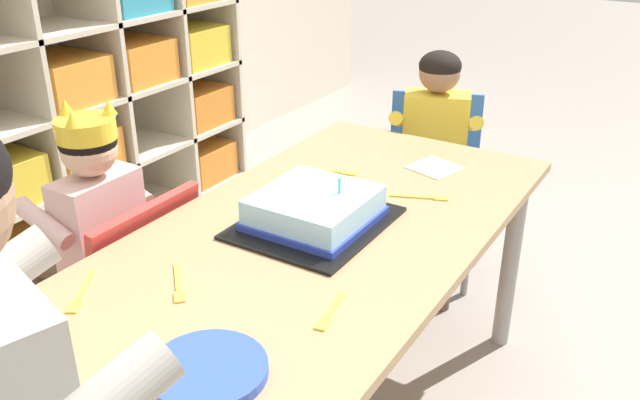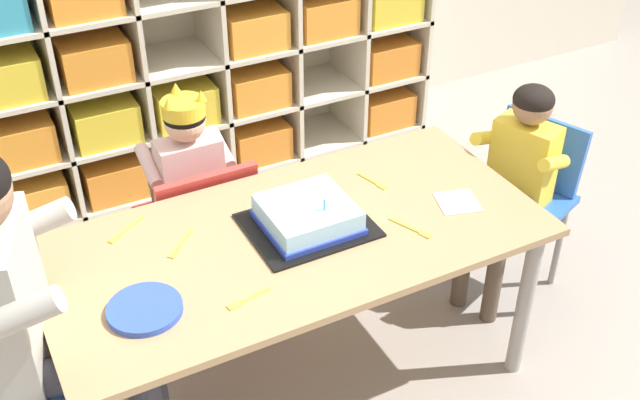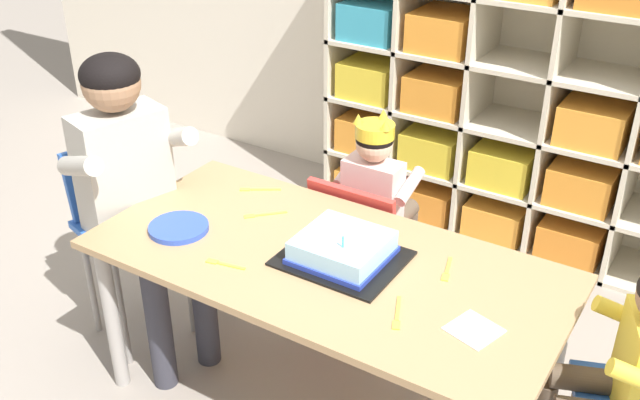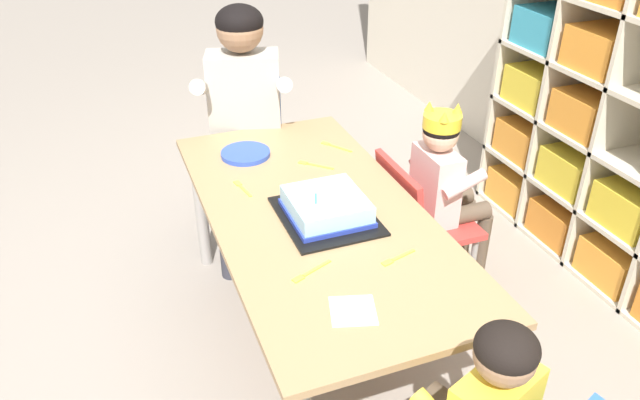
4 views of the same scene
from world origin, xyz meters
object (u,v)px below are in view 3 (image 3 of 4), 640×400
object	(u,v)px
classroom_chair_blue	(363,236)
fork_scattered_mid_table	(223,264)
fork_at_table_front_edge	(397,315)
fork_near_child_seat	(263,215)
activity_table	(324,277)
child_with_crown	(378,190)
classroom_chair_adult_side	(125,219)
adult_helper_seated	(133,177)
fork_beside_plate_stack	(258,189)
paper_plate_stack	(179,228)
guest_at_table_side	(624,368)
birthday_cake_on_tray	(342,250)
fork_near_cake_tray	(447,271)

from	to	relation	value
classroom_chair_blue	fork_scattered_mid_table	xyz separation A→B (m)	(-0.11, -0.66, 0.21)
fork_at_table_front_edge	fork_near_child_seat	size ratio (longest dim) A/B	1.22
activity_table	child_with_crown	bearing A→B (deg)	102.30
classroom_chair_adult_side	adult_helper_seated	bearing A→B (deg)	-90.00
child_with_crown	fork_beside_plate_stack	distance (m)	0.46
classroom_chair_adult_side	fork_at_table_front_edge	xyz separation A→B (m)	(1.14, -0.12, 0.12)
classroom_chair_blue	paper_plate_stack	size ratio (longest dim) A/B	3.28
guest_at_table_side	adult_helper_seated	bearing A→B (deg)	-107.09
child_with_crown	adult_helper_seated	world-z (taller)	adult_helper_seated
activity_table	birthday_cake_on_tray	world-z (taller)	birthday_cake_on_tray
adult_helper_seated	birthday_cake_on_tray	xyz separation A→B (m)	(0.78, 0.07, -0.06)
child_with_crown	paper_plate_stack	bearing A→B (deg)	63.21
birthday_cake_on_tray	classroom_chair_blue	bearing A→B (deg)	111.21
adult_helper_seated	birthday_cake_on_tray	distance (m)	0.78
classroom_chair_adult_side	fork_near_cake_tray	distance (m)	1.19
adult_helper_seated	birthday_cake_on_tray	bearing A→B (deg)	-68.53
fork_scattered_mid_table	classroom_chair_blue	bearing A→B (deg)	70.27
child_with_crown	birthday_cake_on_tray	bearing A→B (deg)	107.42
classroom_chair_blue	classroom_chair_adult_side	bearing A→B (deg)	34.43
classroom_chair_blue	fork_beside_plate_stack	size ratio (longest dim) A/B	4.83
fork_at_table_front_edge	fork_near_child_seat	world-z (taller)	same
fork_near_child_seat	fork_near_cake_tray	size ratio (longest dim) A/B	0.91
guest_at_table_side	birthday_cake_on_tray	world-z (taller)	guest_at_table_side
fork_scattered_mid_table	classroom_chair_adult_side	bearing A→B (deg)	153.08
activity_table	fork_at_table_front_edge	size ratio (longest dim) A/B	10.41
fork_near_child_seat	child_with_crown	bearing A→B (deg)	23.84
fork_beside_plate_stack	fork_at_table_front_edge	bearing A→B (deg)	-59.71
paper_plate_stack	fork_at_table_front_edge	distance (m)	0.78
birthday_cake_on_tray	paper_plate_stack	distance (m)	0.54
child_with_crown	classroom_chair_adult_side	world-z (taller)	child_with_crown
classroom_chair_adult_side	fork_beside_plate_stack	size ratio (longest dim) A/B	5.71
fork_at_table_front_edge	activity_table	bearing A→B (deg)	43.83
adult_helper_seated	fork_near_child_seat	size ratio (longest dim) A/B	9.73
birthday_cake_on_tray	fork_near_child_seat	distance (m)	0.37
child_with_crown	fork_near_child_seat	bearing A→B (deg)	69.17
fork_at_table_front_edge	fork_beside_plate_stack	bearing A→B (deg)	40.24
activity_table	fork_near_child_seat	size ratio (longest dim) A/B	12.71
fork_scattered_mid_table	child_with_crown	bearing A→B (deg)	71.51
paper_plate_stack	fork_at_table_front_edge	xyz separation A→B (m)	(0.78, -0.02, -0.01)
activity_table	adult_helper_seated	xyz separation A→B (m)	(-0.73, -0.05, 0.16)
child_with_crown	adult_helper_seated	xyz separation A→B (m)	(-0.60, -0.63, 0.16)
birthday_cake_on_tray	fork_at_table_front_edge	xyz separation A→B (m)	(0.26, -0.15, -0.03)
activity_table	adult_helper_seated	size ratio (longest dim) A/B	1.31
classroom_chair_adult_side	fork_scattered_mid_table	size ratio (longest dim) A/B	5.82
fork_at_table_front_edge	fork_scattered_mid_table	distance (m)	0.55
classroom_chair_blue	guest_at_table_side	xyz separation A→B (m)	(0.98, -0.41, 0.14)
birthday_cake_on_tray	fork_beside_plate_stack	distance (m)	0.53
fork_near_child_seat	activity_table	bearing A→B (deg)	-64.50
guest_at_table_side	fork_at_table_front_edge	world-z (taller)	guest_at_table_side
birthday_cake_on_tray	paper_plate_stack	xyz separation A→B (m)	(-0.52, -0.13, -0.02)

